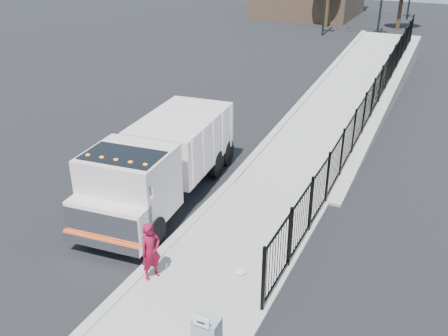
% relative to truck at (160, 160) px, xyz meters
% --- Properties ---
extents(ground, '(120.00, 120.00, 0.00)m').
position_rel_truck_xyz_m(ground, '(1.72, -1.85, -1.53)').
color(ground, black).
rests_on(ground, ground).
extents(sidewalk, '(3.55, 12.00, 0.12)m').
position_rel_truck_xyz_m(sidewalk, '(3.64, -3.85, -1.47)').
color(sidewalk, '#9E998E').
rests_on(sidewalk, ground).
extents(curb, '(0.30, 12.00, 0.16)m').
position_rel_truck_xyz_m(curb, '(1.72, -3.85, -1.45)').
color(curb, '#ADAAA3').
rests_on(curb, ground).
extents(ramp, '(3.95, 24.06, 3.19)m').
position_rel_truck_xyz_m(ramp, '(3.84, 14.15, -1.53)').
color(ramp, '#9E998E').
rests_on(ramp, ground).
extents(iron_fence, '(0.10, 28.00, 1.80)m').
position_rel_truck_xyz_m(iron_fence, '(5.27, 10.15, -0.63)').
color(iron_fence, black).
rests_on(iron_fence, ground).
extents(truck, '(3.22, 8.11, 2.71)m').
position_rel_truck_xyz_m(truck, '(0.00, 0.00, 0.00)').
color(truck, black).
rests_on(truck, ground).
extents(worker, '(0.60, 0.71, 1.64)m').
position_rel_truck_xyz_m(worker, '(2.12, -3.92, -0.58)').
color(worker, maroon).
rests_on(worker, sidewalk).
extents(arrow_sign, '(0.35, 0.04, 0.22)m').
position_rel_truck_xyz_m(arrow_sign, '(4.82, -6.18, -0.05)').
color(arrow_sign, white).
rests_on(arrow_sign, utility_cabinet).
extents(debris, '(0.35, 0.35, 0.09)m').
position_rel_truck_xyz_m(debris, '(4.19, -2.76, -1.36)').
color(debris, silver).
rests_on(debris, sidewalk).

